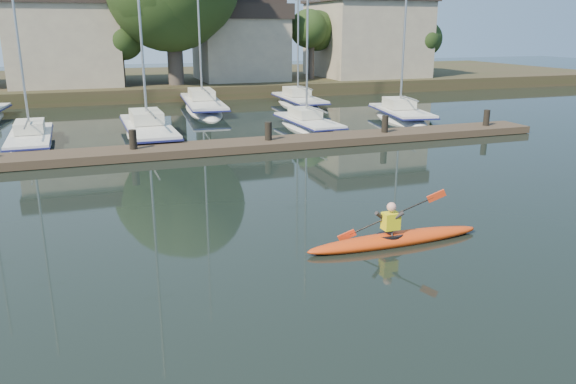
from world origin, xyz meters
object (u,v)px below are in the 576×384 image
object	(u,v)px
kayak	(394,237)
sailboat_2	(149,141)
sailboat_4	(400,123)
dock	(204,148)
sailboat_7	(299,108)
sailboat_6	(203,113)
sailboat_1	(32,149)
sailboat_3	(308,132)

from	to	relation	value
kayak	sailboat_2	xyz separation A→B (m)	(-4.40, 17.06, -0.39)
sailboat_2	kayak	bearing A→B (deg)	-76.64
sailboat_2	sailboat_4	distance (m)	14.90
dock	sailboat_4	bearing A→B (deg)	21.95
kayak	sailboat_7	size ratio (longest dim) A/B	0.37
sailboat_4	sailboat_6	size ratio (longest dim) A/B	0.71
dock	sailboat_7	world-z (taller)	sailboat_7
sailboat_1	sailboat_3	size ratio (longest dim) A/B	1.09
dock	sailboat_7	xyz separation A→B (m)	(9.42, 13.28, -0.40)
sailboat_2	sailboat_6	distance (m)	9.80
sailboat_6	sailboat_3	bearing A→B (deg)	-62.17
kayak	dock	world-z (taller)	kayak
sailboat_3	sailboat_7	xyz separation A→B (m)	(2.85, 9.11, -0.03)
sailboat_3	sailboat_6	xyz separation A→B (m)	(-4.00, 9.18, -0.03)
kayak	sailboat_1	size ratio (longest dim) A/B	0.39
dock	sailboat_3	bearing A→B (deg)	32.38
kayak	sailboat_4	distance (m)	20.55
kayak	sailboat_1	bearing A→B (deg)	119.24
sailboat_2	sailboat_4	size ratio (longest dim) A/B	1.26
sailboat_6	sailboat_1	bearing A→B (deg)	-133.32
sailboat_2	sailboat_3	bearing A→B (deg)	-4.22
sailboat_4	sailboat_6	bearing A→B (deg)	151.43
sailboat_6	sailboat_7	xyz separation A→B (m)	(6.85, -0.06, 0.01)
sailboat_2	sailboat_3	world-z (taller)	sailboat_2
sailboat_2	sailboat_3	xyz separation A→B (m)	(8.48, -0.46, 0.02)
dock	sailboat_7	bearing A→B (deg)	54.65
sailboat_2	sailboat_1	bearing A→B (deg)	-177.45
sailboat_3	sailboat_6	bearing A→B (deg)	111.24
sailboat_2	sailboat_4	xyz separation A→B (m)	(14.89, 0.60, -0.01)
sailboat_1	sailboat_4	distance (m)	20.36
sailboat_2	sailboat_4	world-z (taller)	sailboat_2
sailboat_6	dock	bearing A→B (deg)	-96.59
sailboat_1	sailboat_6	size ratio (longest dim) A/B	0.72
sailboat_3	sailboat_4	world-z (taller)	sailboat_4
sailboat_3	sailboat_1	bearing A→B (deg)	177.23
sailboat_3	sailboat_7	size ratio (longest dim) A/B	0.87
kayak	sailboat_4	size ratio (longest dim) A/B	0.40
sailboat_2	sailboat_7	bearing A→B (deg)	36.24
sailboat_4	sailboat_7	xyz separation A→B (m)	(-3.56, 8.05, 0.00)
sailboat_7	sailboat_1	bearing A→B (deg)	-150.13
sailboat_4	dock	bearing A→B (deg)	-148.69
sailboat_1	sailboat_6	world-z (taller)	sailboat_6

